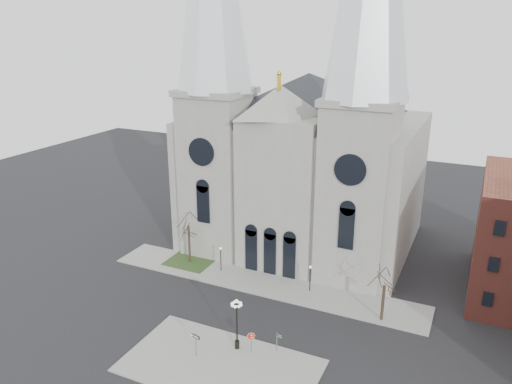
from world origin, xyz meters
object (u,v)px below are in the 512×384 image
at_px(stop_sign, 251,338).
at_px(globe_lamp, 237,318).
at_px(one_way_sign, 196,341).
at_px(street_name_sign, 278,340).

bearing_deg(stop_sign, globe_lamp, 168.50).
relative_size(stop_sign, globe_lamp, 0.41).
height_order(stop_sign, one_way_sign, one_way_sign).
bearing_deg(globe_lamp, street_name_sign, 17.81).
distance_m(stop_sign, street_name_sign, 2.57).
height_order(one_way_sign, street_name_sign, one_way_sign).
distance_m(one_way_sign, street_name_sign, 7.81).
bearing_deg(street_name_sign, one_way_sign, -138.64).
height_order(stop_sign, globe_lamp, globe_lamp).
bearing_deg(street_name_sign, globe_lamp, -150.62).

